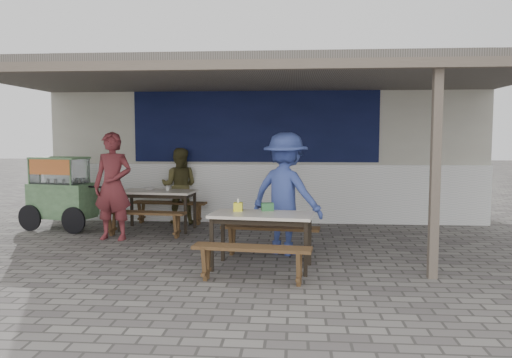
{
  "coord_description": "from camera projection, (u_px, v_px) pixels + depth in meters",
  "views": [
    {
      "loc": [
        0.62,
        -7.2,
        1.79
      ],
      "look_at": [
        -0.02,
        0.9,
        1.08
      ],
      "focal_mm": 35.0,
      "sensor_mm": 36.0,
      "label": 1
    }
  ],
  "objects": [
    {
      "name": "ground",
      "position": [
        252.0,
        257.0,
        7.35
      ],
      "size": [
        60.0,
        60.0,
        0.0
      ],
      "primitive_type": "plane",
      "color": "slate",
      "rests_on": "ground"
    },
    {
      "name": "back_wall",
      "position": [
        266.0,
        139.0,
        10.76
      ],
      "size": [
        9.0,
        1.28,
        3.5
      ],
      "color": "beige",
      "rests_on": "ground"
    },
    {
      "name": "warung_roof",
      "position": [
        258.0,
        78.0,
        8.01
      ],
      "size": [
        9.0,
        4.21,
        2.81
      ],
      "color": "#635B55",
      "rests_on": "ground"
    },
    {
      "name": "table_left",
      "position": [
        157.0,
        195.0,
        9.43
      ],
      "size": [
        1.47,
        0.82,
        0.75
      ],
      "rotation": [
        0.0,
        0.0,
        -0.1
      ],
      "color": "silver",
      "rests_on": "ground"
    },
    {
      "name": "bench_left_street",
      "position": [
        144.0,
        218.0,
        8.81
      ],
      "size": [
        1.53,
        0.42,
        0.45
      ],
      "rotation": [
        0.0,
        0.0,
        -0.1
      ],
      "color": "brown",
      "rests_on": "ground"
    },
    {
      "name": "bench_left_wall",
      "position": [
        169.0,
        207.0,
        10.11
      ],
      "size": [
        1.53,
        0.42,
        0.45
      ],
      "rotation": [
        0.0,
        0.0,
        -0.1
      ],
      "color": "brown",
      "rests_on": "ground"
    },
    {
      "name": "table_right",
      "position": [
        262.0,
        219.0,
        6.68
      ],
      "size": [
        1.43,
        0.84,
        0.75
      ],
      "rotation": [
        0.0,
        0.0,
        -0.12
      ],
      "color": "silver",
      "rests_on": "ground"
    },
    {
      "name": "bench_right_street",
      "position": [
        252.0,
        255.0,
        6.05
      ],
      "size": [
        1.48,
        0.45,
        0.45
      ],
      "rotation": [
        0.0,
        0.0,
        -0.12
      ],
      "color": "brown",
      "rests_on": "ground"
    },
    {
      "name": "bench_right_wall",
      "position": [
        270.0,
        234.0,
        7.37
      ],
      "size": [
        1.48,
        0.45,
        0.45
      ],
      "rotation": [
        0.0,
        0.0,
        -0.12
      ],
      "color": "brown",
      "rests_on": "ground"
    },
    {
      "name": "vendor_cart",
      "position": [
        61.0,
        190.0,
        9.48
      ],
      "size": [
        1.78,
        0.94,
        1.38
      ],
      "rotation": [
        0.0,
        0.0,
        -0.22
      ],
      "color": "#6F9D69",
      "rests_on": "ground"
    },
    {
      "name": "patron_street_side",
      "position": [
        113.0,
        186.0,
        8.54
      ],
      "size": [
        0.71,
        0.5,
        1.85
      ],
      "primitive_type": "imported",
      "rotation": [
        0.0,
        0.0,
        -0.09
      ],
      "color": "maroon",
      "rests_on": "ground"
    },
    {
      "name": "patron_wall_side",
      "position": [
        179.0,
        186.0,
        10.15
      ],
      "size": [
        0.75,
        0.59,
        1.54
      ],
      "primitive_type": "imported",
      "rotation": [
        0.0,
        0.0,
        3.15
      ],
      "color": "brown",
      "rests_on": "ground"
    },
    {
      "name": "patron_right_table",
      "position": [
        286.0,
        194.0,
        7.49
      ],
      "size": [
        1.37,
        1.18,
        1.84
      ],
      "primitive_type": "imported",
      "rotation": [
        0.0,
        0.0,
        2.62
      ],
      "color": "#394C9A",
      "rests_on": "ground"
    },
    {
      "name": "tissue_box",
      "position": [
        238.0,
        207.0,
        6.87
      ],
      "size": [
        0.12,
        0.12,
        0.12
      ],
      "primitive_type": "cube",
      "rotation": [
        0.0,
        0.0,
        0.0
      ],
      "color": "yellow",
      "rests_on": "table_right"
    },
    {
      "name": "donation_box",
      "position": [
        267.0,
        207.0,
        6.9
      ],
      "size": [
        0.18,
        0.14,
        0.11
      ],
      "primitive_type": "cube",
      "rotation": [
        0.0,
        0.0,
        0.2
      ],
      "color": "#306D3C",
      "rests_on": "table_right"
    },
    {
      "name": "condiment_jar",
      "position": [
        167.0,
        188.0,
        9.44
      ],
      "size": [
        0.07,
        0.07,
        0.08
      ],
      "primitive_type": "cylinder",
      "color": "beige",
      "rests_on": "table_left"
    },
    {
      "name": "condiment_bowl",
      "position": [
        149.0,
        188.0,
        9.59
      ],
      "size": [
        0.25,
        0.25,
        0.05
      ],
      "primitive_type": "imported",
      "rotation": [
        0.0,
        0.0,
        0.27
      ],
      "color": "silver",
      "rests_on": "table_left"
    }
  ]
}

